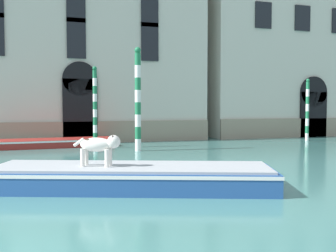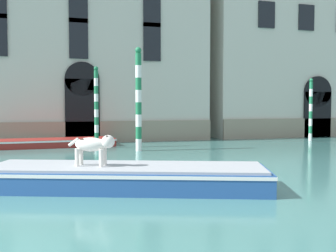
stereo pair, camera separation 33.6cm
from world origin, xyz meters
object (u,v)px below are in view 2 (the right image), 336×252
dog_on_deck (94,145)px  mooring_pole_1 (311,109)px  boat_foreground (126,176)px  mooring_pole_2 (139,99)px  boat_moored_near_palazzo (51,143)px  mooring_pole_0 (96,107)px

dog_on_deck → mooring_pole_1: (13.38, 9.90, 0.74)m
boat_foreground → mooring_pole_2: mooring_pole_2 is taller
boat_foreground → boat_moored_near_palazzo: 10.92m
boat_foreground → dog_on_deck: bearing=-170.8°
dog_on_deck → mooring_pole_0: size_ratio=0.28×
mooring_pole_0 → mooring_pole_2: 2.48m
boat_moored_near_palazzo → mooring_pole_1: 14.57m
dog_on_deck → boat_foreground: bearing=15.8°
mooring_pole_2 → boat_moored_near_palazzo: bearing=141.9°
boat_foreground → mooring_pole_2: (1.96, 7.79, 2.04)m
boat_moored_near_palazzo → mooring_pole_2: 5.28m
boat_moored_near_palazzo → mooring_pole_0: (2.11, -1.22, 1.77)m
mooring_pole_2 → mooring_pole_1: bearing=11.9°
mooring_pole_0 → mooring_pole_1: size_ratio=1.08×
mooring_pole_1 → mooring_pole_2: 10.91m
boat_foreground → mooring_pole_2: bearing=95.3°
boat_foreground → boat_moored_near_palazzo: size_ratio=1.15×
dog_on_deck → boat_moored_near_palazzo: dog_on_deck is taller
mooring_pole_0 → dog_on_deck: bearing=-96.2°
mooring_pole_0 → boat_moored_near_palazzo: bearing=150.0°
mooring_pole_1 → dog_on_deck: bearing=-143.5°
mooring_pole_0 → mooring_pole_1: bearing=2.2°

